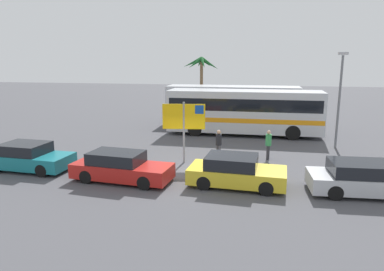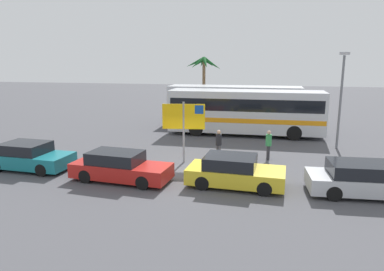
# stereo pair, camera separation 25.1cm
# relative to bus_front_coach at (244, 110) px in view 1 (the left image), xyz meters

# --- Properties ---
(ground) EXTENTS (120.00, 120.00, 0.00)m
(ground) POSITION_rel_bus_front_coach_xyz_m (-2.32, -9.82, -1.78)
(ground) COLOR #4C4C51
(bus_front_coach) EXTENTS (10.80, 2.71, 3.17)m
(bus_front_coach) POSITION_rel_bus_front_coach_xyz_m (0.00, 0.00, 0.00)
(bus_front_coach) COLOR silver
(bus_front_coach) RESTS_ON ground
(bus_rear_coach) EXTENTS (10.80, 2.71, 3.17)m
(bus_rear_coach) POSITION_rel_bus_front_coach_xyz_m (-1.17, 4.04, 0.00)
(bus_rear_coach) COLOR silver
(bus_rear_coach) RESTS_ON ground
(ferry_sign) EXTENTS (2.19, 0.36, 3.20)m
(ferry_sign) POSITION_rel_bus_front_coach_xyz_m (-2.67, -7.82, 0.54)
(ferry_sign) COLOR gray
(ferry_sign) RESTS_ON ground
(car_teal) EXTENTS (4.19, 2.07, 1.32)m
(car_teal) POSITION_rel_bus_front_coach_xyz_m (-9.95, -10.49, -1.15)
(car_teal) COLOR #19757F
(car_teal) RESTS_ON ground
(car_silver) EXTENTS (4.59, 2.11, 1.32)m
(car_silver) POSITION_rel_bus_front_coach_xyz_m (5.37, -10.83, -1.15)
(car_silver) COLOR #B7BABF
(car_silver) RESTS_ON ground
(car_red) EXTENTS (4.58, 2.07, 1.32)m
(car_red) POSITION_rel_bus_front_coach_xyz_m (-4.86, -11.20, -1.15)
(car_red) COLOR red
(car_red) RESTS_ON ground
(car_yellow) EXTENTS (4.21, 2.11, 1.32)m
(car_yellow) POSITION_rel_bus_front_coach_xyz_m (0.20, -10.86, -1.15)
(car_yellow) COLOR yellow
(car_yellow) RESTS_ON ground
(pedestrian_by_bus) EXTENTS (0.32, 0.32, 1.61)m
(pedestrian_by_bus) POSITION_rel_bus_front_coach_xyz_m (1.64, -6.39, -0.84)
(pedestrian_by_bus) COLOR #2D2D33
(pedestrian_by_bus) RESTS_ON ground
(pedestrian_crossing_lot) EXTENTS (0.32, 0.32, 1.62)m
(pedestrian_crossing_lot) POSITION_rel_bus_front_coach_xyz_m (-1.01, -6.84, -0.84)
(pedestrian_crossing_lot) COLOR #4C4C51
(pedestrian_crossing_lot) RESTS_ON ground
(lamp_post_left_side) EXTENTS (0.56, 0.20, 5.75)m
(lamp_post_left_side) POSITION_rel_bus_front_coach_xyz_m (5.76, -2.92, 1.41)
(lamp_post_left_side) COLOR slate
(lamp_post_left_side) RESTS_ON ground
(palm_tree_seaside) EXTENTS (3.81, 3.79, 5.60)m
(palm_tree_seaside) POSITION_rel_bus_front_coach_xyz_m (-5.12, 11.94, 2.74)
(palm_tree_seaside) COLOR brown
(palm_tree_seaside) RESTS_ON ground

